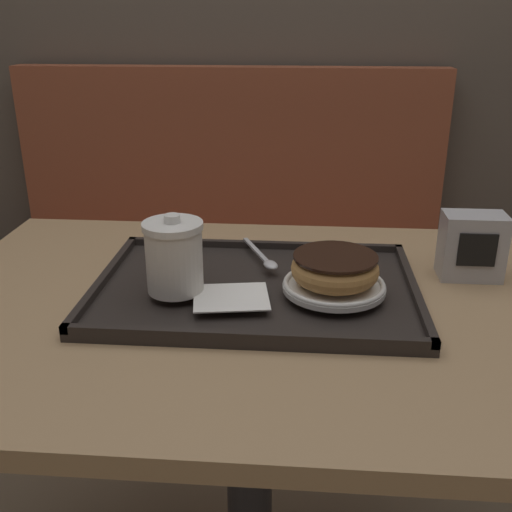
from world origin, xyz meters
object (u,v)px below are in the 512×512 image
Objects in this scene: coffee_cup_front at (174,256)px; napkin_dispenser at (472,246)px; donut_chocolate_glazed at (335,269)px; spoon at (266,260)px.

coffee_cup_front is 0.49m from napkin_dispenser.
coffee_cup_front is 0.91× the size of donut_chocolate_glazed.
coffee_cup_front reaches higher than spoon.
napkin_dispenser is at bearing 70.09° from spoon.
napkin_dispenser reaches higher than donut_chocolate_glazed.
coffee_cup_front reaches higher than napkin_dispenser.
donut_chocolate_glazed reaches higher than spoon.
spoon is at bearing 42.25° from coffee_cup_front.
coffee_cup_front is at bearing -163.41° from napkin_dispenser.
donut_chocolate_glazed is at bearing 3.54° from coffee_cup_front.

